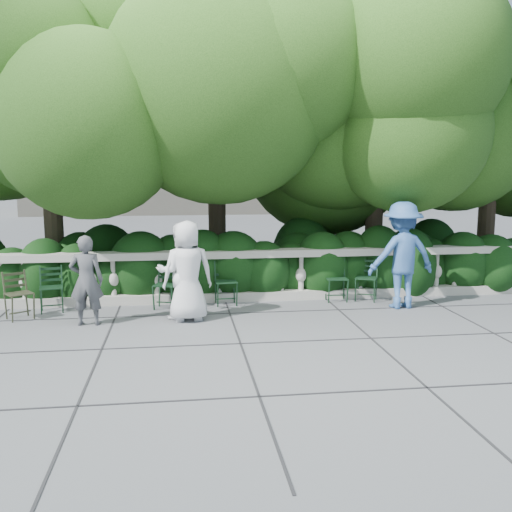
{
  "coord_description": "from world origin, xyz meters",
  "views": [
    {
      "loc": [
        -1.35,
        -9.07,
        2.55
      ],
      "look_at": [
        0.0,
        1.0,
        1.0
      ],
      "focal_mm": 40.0,
      "sensor_mm": 36.0,
      "label": 1
    }
  ],
  "objects": [
    {
      "name": "person_woman_grey",
      "position": [
        -2.89,
        0.38,
        0.75
      ],
      "size": [
        0.55,
        0.37,
        1.5
      ],
      "primitive_type": "imported",
      "rotation": [
        0.0,
        0.0,
        3.13
      ],
      "color": "#444549",
      "rests_on": "ground"
    },
    {
      "name": "chair_d",
      "position": [
        -1.36,
        1.34,
        0.0
      ],
      "size": [
        0.57,
        0.6,
        0.84
      ],
      "primitive_type": null,
      "rotation": [
        0.0,
        0.0,
        -0.33
      ],
      "color": "black",
      "rests_on": "ground"
    },
    {
      "name": "person_casual_man",
      "position": [
        -1.37,
        0.6,
        0.82
      ],
      "size": [
        0.9,
        0.76,
        1.65
      ],
      "primitive_type": "imported",
      "rotation": [
        0.0,
        0.0,
        3.33
      ],
      "color": "silver",
      "rests_on": "ground"
    },
    {
      "name": "shrub_hedge",
      "position": [
        0.0,
        3.0,
        0.0
      ],
      "size": [
        15.0,
        2.6,
        1.7
      ],
      "primitive_type": null,
      "color": "black",
      "rests_on": "ground"
    },
    {
      "name": "person_older_blue",
      "position": [
        2.69,
        0.85,
        0.98
      ],
      "size": [
        1.34,
        0.85,
        1.97
      ],
      "primitive_type": "imported",
      "rotation": [
        0.0,
        0.0,
        3.24
      ],
      "color": "#325997",
      "rests_on": "ground"
    },
    {
      "name": "chair_f",
      "position": [
        1.64,
        1.34,
        0.0
      ],
      "size": [
        0.47,
        0.51,
        0.84
      ],
      "primitive_type": null,
      "rotation": [
        0.0,
        0.0,
        -0.07
      ],
      "color": "black",
      "rests_on": "ground"
    },
    {
      "name": "chair_e",
      "position": [
        2.18,
        1.34,
        0.0
      ],
      "size": [
        0.6,
        0.62,
        0.84
      ],
      "primitive_type": null,
      "rotation": [
        0.0,
        0.0,
        -0.45
      ],
      "color": "black",
      "rests_on": "ground"
    },
    {
      "name": "tree_canopy",
      "position": [
        0.69,
        3.19,
        3.96
      ],
      "size": [
        15.04,
        6.52,
        6.78
      ],
      "color": "#3F3023",
      "rests_on": "ground"
    },
    {
      "name": "ground",
      "position": [
        0.0,
        0.0,
        0.0
      ],
      "size": [
        90.0,
        90.0,
        0.0
      ],
      "primitive_type": "plane",
      "color": "#4E5056",
      "rests_on": "ground"
    },
    {
      "name": "chair_b",
      "position": [
        -1.68,
        1.18,
        0.0
      ],
      "size": [
        0.56,
        0.59,
        0.84
      ],
      "primitive_type": null,
      "rotation": [
        0.0,
        0.0,
        -0.3
      ],
      "color": "black",
      "rests_on": "ground"
    },
    {
      "name": "balustrade",
      "position": [
        0.0,
        1.8,
        0.49
      ],
      "size": [
        12.0,
        0.44,
        1.0
      ],
      "color": "#9E998E",
      "rests_on": "ground"
    },
    {
      "name": "person_businessman",
      "position": [
        -1.24,
        0.45,
        0.85
      ],
      "size": [
        0.89,
        0.62,
        1.71
      ],
      "primitive_type": "imported",
      "rotation": [
        0.0,
        0.0,
        3.24
      ],
      "color": "silver",
      "rests_on": "ground"
    },
    {
      "name": "chair_c",
      "position": [
        -0.5,
        1.32,
        0.0
      ],
      "size": [
        0.47,
        0.51,
        0.84
      ],
      "primitive_type": null,
      "rotation": [
        0.0,
        0.0,
        0.06
      ],
      "color": "black",
      "rests_on": "ground"
    },
    {
      "name": "chair_weathered",
      "position": [
        -4.02,
        0.78,
        0.0
      ],
      "size": [
        0.63,
        0.64,
        0.84
      ],
      "primitive_type": null,
      "rotation": [
        0.0,
        0.0,
        0.58
      ],
      "color": "black",
      "rests_on": "ground"
    },
    {
      "name": "chair_a",
      "position": [
        -3.64,
        1.21,
        0.0
      ],
      "size": [
        0.52,
        0.55,
        0.84
      ],
      "primitive_type": null,
      "rotation": [
        0.0,
        0.0,
        0.19
      ],
      "color": "black",
      "rests_on": "ground"
    }
  ]
}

